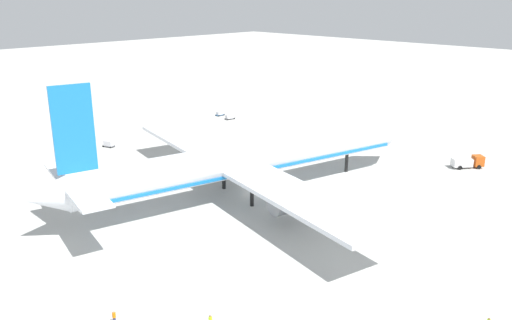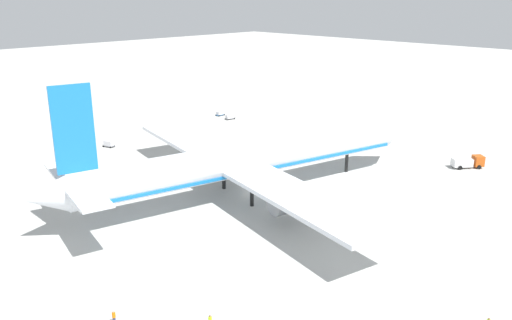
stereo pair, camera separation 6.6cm
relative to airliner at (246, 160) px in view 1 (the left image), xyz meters
name	(u,v)px [view 1 (the left image)]	position (x,y,z in m)	size (l,w,h in m)	color
ground_plane	(253,193)	(1.40, -0.29, -6.75)	(600.00, 600.00, 0.00)	#B2B2AD
airliner	(246,160)	(0.00, 0.00, 0.00)	(76.32, 70.67, 23.20)	silver
service_truck_0	(468,162)	(44.27, -22.35, -5.40)	(6.48, 5.87, 2.64)	#BF4C14
baggage_cart_0	(220,113)	(40.00, 52.57, -6.04)	(3.29, 1.58, 1.29)	#26598C
baggage_cart_1	(109,144)	(-1.54, 46.25, -5.91)	(2.28, 3.46, 1.55)	#595B60
baggage_cart_2	(230,117)	(38.75, 46.80, -6.00)	(3.54, 2.01, 1.36)	#595B60
ground_worker_4	(114,317)	(-38.05, -17.80, -5.92)	(0.54, 0.54, 1.64)	navy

